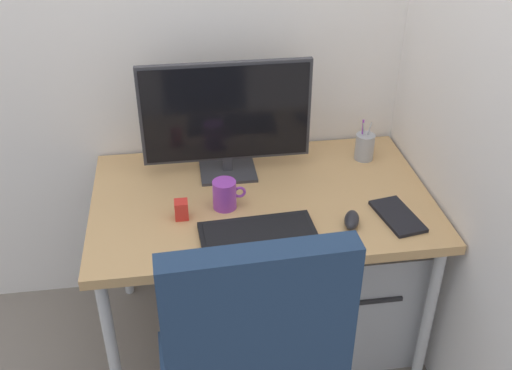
{
  "coord_description": "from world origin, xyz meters",
  "views": [
    {
      "loc": [
        -0.28,
        -1.83,
        1.93
      ],
      "look_at": [
        -0.03,
        -0.08,
        0.8
      ],
      "focal_mm": 42.0,
      "sensor_mm": 36.0,
      "label": 1
    }
  ],
  "objects_px": {
    "pen_holder": "(365,146)",
    "monitor": "(226,117)",
    "mouse": "(352,220)",
    "filing_cabinet": "(350,276)",
    "notebook": "(398,216)",
    "keyboard": "(258,233)",
    "desk_clamp_accessory": "(181,210)",
    "coffee_mug": "(225,194)"
  },
  "relations": [
    {
      "from": "monitor",
      "to": "coffee_mug",
      "type": "height_order",
      "value": "monitor"
    },
    {
      "from": "desk_clamp_accessory",
      "to": "pen_holder",
      "type": "bearing_deg",
      "value": 22.7
    },
    {
      "from": "keyboard",
      "to": "pen_holder",
      "type": "distance_m",
      "value": 0.68
    },
    {
      "from": "monitor",
      "to": "mouse",
      "type": "distance_m",
      "value": 0.61
    },
    {
      "from": "mouse",
      "to": "desk_clamp_accessory",
      "type": "xyz_separation_m",
      "value": [
        -0.58,
        0.13,
        0.01
      ]
    },
    {
      "from": "filing_cabinet",
      "to": "notebook",
      "type": "distance_m",
      "value": 0.48
    },
    {
      "from": "filing_cabinet",
      "to": "keyboard",
      "type": "bearing_deg",
      "value": -151.9
    },
    {
      "from": "monitor",
      "to": "pen_holder",
      "type": "bearing_deg",
      "value": 2.81
    },
    {
      "from": "mouse",
      "to": "monitor",
      "type": "bearing_deg",
      "value": 152.68
    },
    {
      "from": "notebook",
      "to": "desk_clamp_accessory",
      "type": "xyz_separation_m",
      "value": [
        -0.75,
        0.11,
        0.03
      ]
    },
    {
      "from": "pen_holder",
      "to": "keyboard",
      "type": "bearing_deg",
      "value": -137.87
    },
    {
      "from": "filing_cabinet",
      "to": "mouse",
      "type": "bearing_deg",
      "value": -113.82
    },
    {
      "from": "keyboard",
      "to": "desk_clamp_accessory",
      "type": "relative_size",
      "value": 5.82
    },
    {
      "from": "filing_cabinet",
      "to": "keyboard",
      "type": "distance_m",
      "value": 0.64
    },
    {
      "from": "filing_cabinet",
      "to": "desk_clamp_accessory",
      "type": "height_order",
      "value": "desk_clamp_accessory"
    },
    {
      "from": "filing_cabinet",
      "to": "notebook",
      "type": "bearing_deg",
      "value": -67.28
    },
    {
      "from": "keyboard",
      "to": "pen_holder",
      "type": "relative_size",
      "value": 2.35
    },
    {
      "from": "keyboard",
      "to": "notebook",
      "type": "bearing_deg",
      "value": 3.85
    },
    {
      "from": "pen_holder",
      "to": "desk_clamp_accessory",
      "type": "relative_size",
      "value": 2.48
    },
    {
      "from": "keyboard",
      "to": "pen_holder",
      "type": "bearing_deg",
      "value": 42.13
    },
    {
      "from": "pen_holder",
      "to": "desk_clamp_accessory",
      "type": "height_order",
      "value": "pen_holder"
    },
    {
      "from": "monitor",
      "to": "filing_cabinet",
      "type": "bearing_deg",
      "value": -23.05
    },
    {
      "from": "pen_holder",
      "to": "notebook",
      "type": "xyz_separation_m",
      "value": [
        -0.0,
        -0.42,
        -0.05
      ]
    },
    {
      "from": "mouse",
      "to": "coffee_mug",
      "type": "relative_size",
      "value": 0.86
    },
    {
      "from": "monitor",
      "to": "mouse",
      "type": "bearing_deg",
      "value": -46.96
    },
    {
      "from": "notebook",
      "to": "keyboard",
      "type": "bearing_deg",
      "value": 173.6
    },
    {
      "from": "keyboard",
      "to": "coffee_mug",
      "type": "xyz_separation_m",
      "value": [
        -0.09,
        0.19,
        0.04
      ]
    },
    {
      "from": "mouse",
      "to": "coffee_mug",
      "type": "distance_m",
      "value": 0.45
    },
    {
      "from": "filing_cabinet",
      "to": "monitor",
      "type": "relative_size",
      "value": 0.87
    },
    {
      "from": "monitor",
      "to": "desk_clamp_accessory",
      "type": "relative_size",
      "value": 9.37
    },
    {
      "from": "filing_cabinet",
      "to": "monitor",
      "type": "xyz_separation_m",
      "value": [
        -0.48,
        0.2,
        0.66
      ]
    },
    {
      "from": "mouse",
      "to": "coffee_mug",
      "type": "height_order",
      "value": "coffee_mug"
    },
    {
      "from": "filing_cabinet",
      "to": "pen_holder",
      "type": "xyz_separation_m",
      "value": [
        0.08,
        0.23,
        0.48
      ]
    },
    {
      "from": "filing_cabinet",
      "to": "desk_clamp_accessory",
      "type": "distance_m",
      "value": 0.81
    },
    {
      "from": "filing_cabinet",
      "to": "monitor",
      "type": "bearing_deg",
      "value": 156.95
    },
    {
      "from": "filing_cabinet",
      "to": "keyboard",
      "type": "xyz_separation_m",
      "value": [
        -0.42,
        -0.22,
        0.43
      ]
    },
    {
      "from": "monitor",
      "to": "notebook",
      "type": "distance_m",
      "value": 0.72
    },
    {
      "from": "monitor",
      "to": "notebook",
      "type": "xyz_separation_m",
      "value": [
        0.56,
        -0.39,
        -0.23
      ]
    },
    {
      "from": "coffee_mug",
      "to": "desk_clamp_accessory",
      "type": "height_order",
      "value": "coffee_mug"
    },
    {
      "from": "pen_holder",
      "to": "monitor",
      "type": "bearing_deg",
      "value": -177.19
    },
    {
      "from": "filing_cabinet",
      "to": "pen_holder",
      "type": "relative_size",
      "value": 3.31
    },
    {
      "from": "filing_cabinet",
      "to": "coffee_mug",
      "type": "height_order",
      "value": "coffee_mug"
    }
  ]
}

